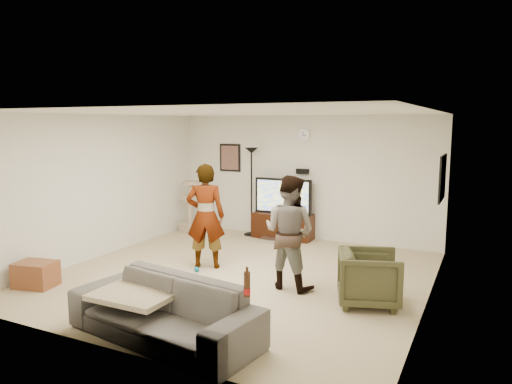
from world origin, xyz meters
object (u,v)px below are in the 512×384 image
at_px(person_right, 289,232).
at_px(beer_bottle, 247,284).
at_px(tv_stand, 283,226).
at_px(armchair, 369,278).
at_px(cat_tree, 190,206).
at_px(person_left, 206,216).
at_px(sofa, 164,310).
at_px(tv, 283,196).
at_px(side_table, 36,274).
at_px(floor_lamp, 251,192).

distance_m(person_right, beer_bottle, 2.17).
xyz_separation_m(tv_stand, armchair, (2.41, -2.82, 0.10)).
xyz_separation_m(cat_tree, person_left, (1.69, -2.03, 0.29)).
distance_m(cat_tree, sofa, 5.19).
xyz_separation_m(cat_tree, person_right, (3.27, -2.32, 0.25)).
relative_size(sofa, beer_bottle, 8.90).
distance_m(tv, armchair, 3.74).
bearing_deg(side_table, person_left, 47.77).
bearing_deg(side_table, sofa, -11.31).
height_order(tv_stand, armchair, armchair).
relative_size(sofa, armchair, 2.86).
bearing_deg(armchair, person_right, 64.85).
height_order(person_right, sofa, person_right).
relative_size(beer_bottle, side_table, 0.46).
relative_size(beer_bottle, armchair, 0.32).
bearing_deg(tv_stand, side_table, -115.74).
bearing_deg(tv, floor_lamp, -178.19).
bearing_deg(side_table, person_right, 25.77).
bearing_deg(floor_lamp, beer_bottle, -63.65).
height_order(tv_stand, cat_tree, cat_tree).
distance_m(tv, person_right, 2.95).
bearing_deg(beer_bottle, armchair, 69.28).
distance_m(tv, beer_bottle, 5.08).
xyz_separation_m(person_left, person_right, (1.58, -0.29, -0.04)).
distance_m(person_right, side_table, 3.71).
xyz_separation_m(tv_stand, person_left, (-0.35, -2.38, 0.60)).
bearing_deg(floor_lamp, person_left, -81.32).
bearing_deg(person_left, person_right, 144.84).
bearing_deg(tv, person_left, -98.31).
height_order(person_left, beer_bottle, person_left).
bearing_deg(tv_stand, cat_tree, -170.05).
distance_m(beer_bottle, side_table, 3.80).
distance_m(tv_stand, side_table, 4.74).
bearing_deg(armchair, side_table, 89.49).
distance_m(cat_tree, armchair, 5.09).
bearing_deg(person_left, tv, -122.95).
bearing_deg(person_left, beer_bottle, 105.03).
height_order(tv_stand, sofa, sofa).
bearing_deg(sofa, beer_bottle, 8.54).
height_order(tv, floor_lamp, floor_lamp).
bearing_deg(beer_bottle, sofa, 180.00).
height_order(tv, armchair, tv).
xyz_separation_m(tv_stand, sofa, (0.64, -4.80, 0.07)).
relative_size(cat_tree, person_right, 0.69).
height_order(tv, beer_bottle, tv).
xyz_separation_m(cat_tree, armchair, (4.45, -2.46, -0.21)).
xyz_separation_m(sofa, armchair, (1.78, 1.99, 0.03)).
bearing_deg(sofa, person_right, 82.82).
distance_m(cat_tree, person_right, 4.02).
height_order(person_left, person_right, person_left).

